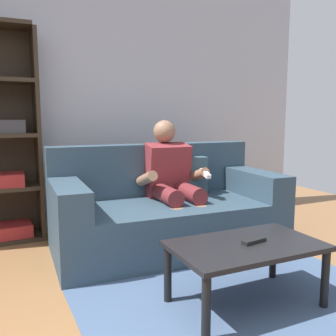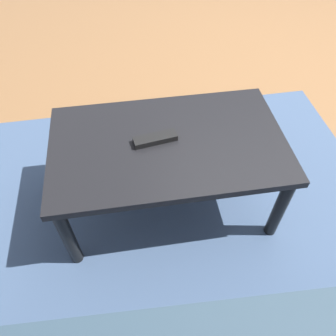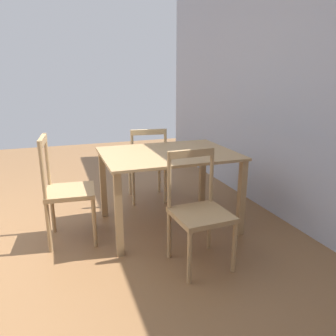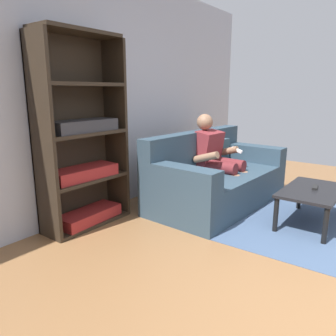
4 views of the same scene
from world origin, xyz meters
The scene contains 7 objects.
wall_back centered at (0.00, 3.06, 1.39)m, with size 7.14×0.12×2.77m, color #B2B7C6.
couch centered at (1.34, 2.04, 0.33)m, with size 2.01×1.05×0.91m.
person_lounging centered at (1.43, 2.07, 0.59)m, with size 0.60×0.84×1.13m.
coffee_table centered at (1.34, 0.85, 0.34)m, with size 0.92×0.55×0.40m.
tv_remote centered at (1.39, 0.84, 0.41)m, with size 0.05×0.17×0.02m, color black.
bookshelf centered at (-0.11, 2.83, 0.85)m, with size 0.96×0.36×2.00m.
area_rug centered at (1.34, 0.85, 0.00)m, with size 2.00×1.40×0.01m, color #3D5170.
Camera 4 is at (-2.27, 0.08, 1.43)m, focal length 35.00 mm.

